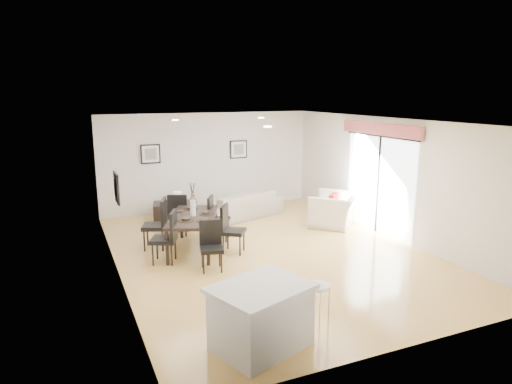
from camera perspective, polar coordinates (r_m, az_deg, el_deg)
name	(u,v)px	position (r m, az deg, el deg)	size (l,w,h in m)	color
ground	(268,252)	(9.56, 1.57, -7.50)	(8.00, 8.00, 0.00)	#DDAE5A
wall_back	(208,161)	(12.86, -5.98, 3.82)	(6.00, 0.04, 2.70)	silver
wall_front	(407,250)	(5.94, 18.34, -6.91)	(6.00, 0.04, 2.70)	silver
wall_left	(114,203)	(8.39, -17.28, -1.27)	(0.04, 8.00, 2.70)	silver
wall_right	(388,178)	(10.78, 16.21, 1.74)	(0.04, 8.00, 2.70)	silver
ceiling	(269,121)	(9.00, 1.67, 8.88)	(6.00, 8.00, 0.02)	white
sofa	(240,205)	(12.02, -2.01, -1.62)	(2.35, 0.92, 0.68)	gray
armchair	(334,210)	(11.49, 9.79, -2.19)	(1.22, 1.06, 0.79)	silver
courtyard_plant_a	(506,217)	(12.48, 28.81, -2.80)	(0.56, 0.49, 0.63)	#3C622A
courtyard_plant_b	(433,196)	(13.96, 21.22, -0.43)	(0.40, 0.40, 0.72)	#3C622A
dining_table	(193,219)	(9.54, -7.86, -3.39)	(1.55, 2.01, 0.75)	black
dining_chair_wnear	(168,234)	(8.97, -10.94, -5.20)	(0.61, 0.61, 1.03)	black
dining_chair_wfar	(159,221)	(9.82, -12.09, -3.57)	(0.62, 0.62, 1.07)	black
dining_chair_enear	(230,226)	(9.40, -3.33, -4.30)	(0.62, 0.62, 0.99)	black
dining_chair_efar	(215,216)	(10.21, -5.10, -2.97)	(0.61, 0.61, 0.99)	black
dining_chair_head	(211,242)	(8.56, -5.64, -6.29)	(0.50, 0.50, 0.93)	black
dining_chair_foot	(178,212)	(10.62, -9.68, -2.52)	(0.59, 0.59, 0.99)	black
vase	(193,203)	(9.45, -7.92, -1.37)	(0.86, 1.34, 0.71)	white
coffee_table	(176,211)	(12.06, -10.01, -2.35)	(1.12, 0.67, 0.45)	black
side_table	(178,219)	(11.13, -9.70, -3.34)	(0.40, 0.40, 0.54)	black
table_lamp	(177,198)	(11.00, -9.80, -0.71)	(0.21, 0.21, 0.40)	white
cushion	(334,201)	(11.28, 9.66, -1.16)	(0.38, 0.12, 0.38)	#A31519
kitchen_island	(261,316)	(6.07, 0.62, -15.28)	(1.46, 1.29, 0.85)	silver
bar_stool	(318,291)	(6.34, 7.75, -12.22)	(0.33, 0.33, 0.72)	white
framed_print_back_left	(151,154)	(12.41, -13.05, 4.65)	(0.52, 0.04, 0.52)	black
framed_print_back_right	(239,149)	(13.09, -2.20, 5.35)	(0.52, 0.04, 0.52)	black
framed_print_left_wall	(117,188)	(8.14, -17.04, 0.50)	(0.04, 0.52, 0.52)	black
sliding_door	(379,162)	(10.93, 15.14, 3.62)	(0.12, 2.70, 2.57)	white
courtyard	(459,179)	(13.64, 24.08, 1.48)	(6.00, 6.00, 2.00)	gray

